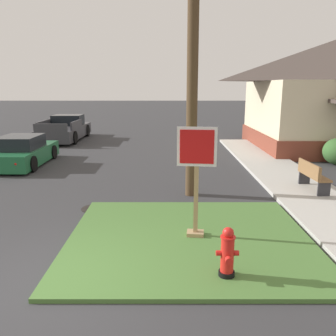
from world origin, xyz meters
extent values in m
plane|color=#333335|center=(0.00, 0.00, 0.00)|extent=(160.00, 160.00, 0.00)
cube|color=#477033|center=(2.38, 1.79, 0.04)|extent=(5.11, 4.49, 0.08)
cube|color=#B2AFA8|center=(6.14, 6.37, 0.06)|extent=(2.20, 18.30, 0.12)
cylinder|color=black|center=(2.92, 0.22, 0.12)|extent=(0.28, 0.28, 0.08)
cylinder|color=red|center=(2.92, 0.22, 0.46)|extent=(0.22, 0.22, 0.60)
cylinder|color=red|center=(2.92, 0.22, 0.78)|extent=(0.25, 0.25, 0.03)
sphere|color=red|center=(2.92, 0.22, 0.85)|extent=(0.19, 0.19, 0.19)
cube|color=red|center=(2.92, 0.22, 0.92)|extent=(0.04, 0.04, 0.04)
cylinder|color=red|center=(2.77, 0.22, 0.49)|extent=(0.08, 0.09, 0.09)
cylinder|color=red|center=(3.07, 0.22, 0.49)|extent=(0.08, 0.09, 0.09)
cylinder|color=red|center=(2.92, 0.06, 0.44)|extent=(0.12, 0.09, 0.12)
cube|color=#A3845B|center=(2.52, 1.86, 1.21)|extent=(0.10, 0.10, 2.27)
cube|color=#A3845B|center=(2.52, 1.86, 0.12)|extent=(0.39, 0.32, 0.08)
cube|color=white|center=(2.51, 1.81, 2.01)|extent=(0.80, 0.11, 0.81)
cube|color=red|center=(2.51, 1.80, 2.01)|extent=(0.68, 0.09, 0.69)
cylinder|color=black|center=(-0.05, 3.73, 0.01)|extent=(0.70, 0.70, 0.02)
cube|color=#1E6038|center=(-4.12, 9.13, 0.41)|extent=(1.75, 4.03, 0.64)
cube|color=black|center=(-4.11, 8.93, 0.97)|extent=(1.49, 1.86, 0.56)
cylinder|color=black|center=(-4.94, 10.37, 0.31)|extent=(0.22, 0.62, 0.62)
cylinder|color=black|center=(-3.31, 10.38, 0.31)|extent=(0.22, 0.62, 0.62)
cylinder|color=black|center=(-3.30, 7.89, 0.31)|extent=(0.22, 0.62, 0.62)
sphere|color=white|center=(-4.64, 11.09, 0.47)|extent=(0.14, 0.14, 0.14)
sphere|color=white|center=(-3.61, 11.09, 0.47)|extent=(0.14, 0.14, 0.14)
sphere|color=red|center=(-3.59, 7.16, 0.47)|extent=(0.12, 0.12, 0.12)
cube|color=#38383D|center=(-4.39, 16.11, 0.50)|extent=(2.04, 5.47, 0.68)
cube|color=black|center=(-4.39, 16.88, 1.14)|extent=(1.77, 1.43, 0.68)
cube|color=#38383D|center=(-5.34, 15.15, 1.06)|extent=(0.11, 2.29, 0.44)
cube|color=#38383D|center=(-3.43, 15.16, 1.06)|extent=(0.11, 2.29, 0.44)
cube|color=#38383D|center=(-4.37, 13.44, 1.06)|extent=(1.81, 0.11, 0.44)
cylinder|color=black|center=(-5.34, 17.74, 0.38)|extent=(0.26, 0.76, 0.76)
cylinder|color=black|center=(-3.46, 17.75, 0.38)|extent=(0.26, 0.76, 0.76)
cylinder|color=black|center=(-5.32, 14.47, 0.38)|extent=(0.26, 0.76, 0.76)
cylinder|color=black|center=(-3.44, 14.48, 0.38)|extent=(0.26, 0.76, 0.76)
cube|color=brown|center=(6.39, 5.13, 0.56)|extent=(0.47, 1.48, 0.06)
cube|color=brown|center=(6.21, 5.12, 0.78)|extent=(0.12, 1.46, 0.38)
cube|color=#2D2D33|center=(6.42, 4.48, 0.33)|extent=(0.36, 0.08, 0.41)
cube|color=#2D2D33|center=(6.36, 5.78, 0.33)|extent=(0.36, 0.08, 0.41)
cylinder|color=#4C3823|center=(2.61, 4.97, 5.12)|extent=(0.32, 0.32, 10.23)
camera|label=1|loc=(1.93, -5.05, 3.18)|focal=36.95mm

